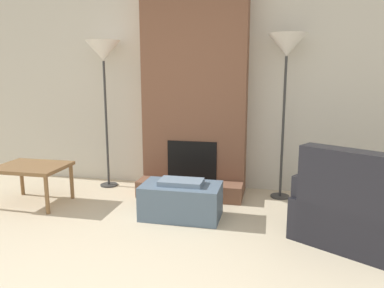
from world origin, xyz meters
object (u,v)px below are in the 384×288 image
at_px(ottoman, 181,200).
at_px(floor_lamp_left, 103,56).
at_px(side_table, 32,170).
at_px(armchair, 359,212).
at_px(floor_lamp_right, 287,50).

height_order(ottoman, floor_lamp_left, floor_lamp_left).
bearing_deg(ottoman, side_table, 178.67).
height_order(armchair, side_table, armchair).
distance_m(armchair, side_table, 3.43).
distance_m(ottoman, armchair, 1.69).
relative_size(armchair, floor_lamp_left, 0.70).
xyz_separation_m(ottoman, floor_lamp_right, (1.02, 0.86, 1.54)).
xyz_separation_m(side_table, floor_lamp_right, (2.77, 0.82, 1.33)).
distance_m(side_table, floor_lamp_right, 3.18).
xyz_separation_m(floor_lamp_left, floor_lamp_right, (2.22, 0.00, 0.04)).
bearing_deg(floor_lamp_left, floor_lamp_right, 0.00).
xyz_separation_m(ottoman, armchair, (1.67, -0.22, 0.09)).
height_order(side_table, floor_lamp_left, floor_lamp_left).
bearing_deg(ottoman, floor_lamp_right, 40.27).
distance_m(armchair, floor_lamp_right, 1.93).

